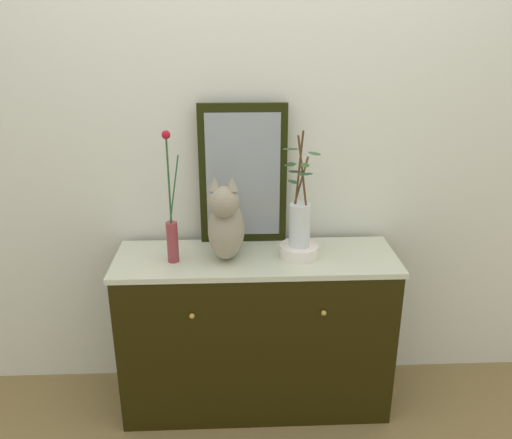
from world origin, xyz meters
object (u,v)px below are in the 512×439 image
bowl_porcelain (299,251)px  mirror_leaning (243,175)px  cat_sitting (226,224)px  sideboard (256,331)px  vase_glass_clear (300,220)px  vase_slim_green (172,230)px

bowl_porcelain → mirror_leaning: bearing=141.8°
cat_sitting → sideboard: bearing=6.0°
sideboard → bowl_porcelain: (0.19, -0.01, 0.43)m
mirror_leaning → vase_glass_clear: 0.35m
sideboard → vase_glass_clear: 0.61m
cat_sitting → vase_glass_clear: 0.33m
mirror_leaning → bowl_porcelain: (0.25, -0.19, -0.30)m
mirror_leaning → bowl_porcelain: size_ratio=3.76×
cat_sitting → vase_slim_green: bearing=-174.9°
bowl_porcelain → vase_slim_green: bearing=-177.3°
sideboard → mirror_leaning: bearing=105.7°
mirror_leaning → vase_glass_clear: (0.25, -0.19, -0.15)m
vase_slim_green → mirror_leaning: bearing=34.8°
mirror_leaning → vase_glass_clear: size_ratio=1.28×
mirror_leaning → vase_slim_green: 0.43m
bowl_porcelain → cat_sitting: bearing=-179.1°
bowl_porcelain → sideboard: bearing=177.5°
mirror_leaning → bowl_porcelain: 0.44m
vase_glass_clear → bowl_porcelain: bearing=-53.5°
vase_slim_green → vase_glass_clear: size_ratio=1.14×
sideboard → vase_slim_green: 0.66m
mirror_leaning → vase_glass_clear: bearing=-38.1°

